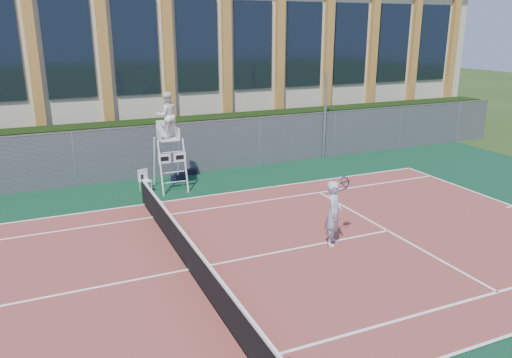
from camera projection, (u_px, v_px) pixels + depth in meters
name	position (u px, v px, depth m)	size (l,w,h in m)	color
ground	(189.00, 270.00, 13.00)	(120.00, 120.00, 0.00)	#233814
apron	(179.00, 255.00, 13.87)	(36.00, 20.00, 0.01)	#0B331B
tennis_court	(189.00, 270.00, 13.00)	(23.77, 10.97, 0.02)	brown
tennis_net	(188.00, 252.00, 12.85)	(0.10, 11.30, 1.10)	black
fence	(126.00, 155.00, 20.38)	(40.00, 0.06, 2.20)	#595E60
hedge	(121.00, 148.00, 21.43)	(40.00, 1.40, 2.20)	black
building	(92.00, 64.00, 27.50)	(45.00, 10.60, 8.22)	beige
steel_pole	(325.00, 116.00, 23.65)	(0.12, 0.12, 4.11)	#9EA0A5
umpire_chair	(167.00, 118.00, 18.89)	(1.07, 1.64, 3.82)	white
plastic_chair	(144.00, 179.00, 19.17)	(0.50, 0.50, 0.86)	silver
sports_bag_near	(179.00, 177.00, 20.57)	(0.73, 0.29, 0.31)	black
sports_bag_far	(192.00, 171.00, 21.54)	(0.56, 0.24, 0.22)	black
tennis_player	(334.00, 213.00, 14.26)	(1.10, 0.88, 1.91)	#AEBFD1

